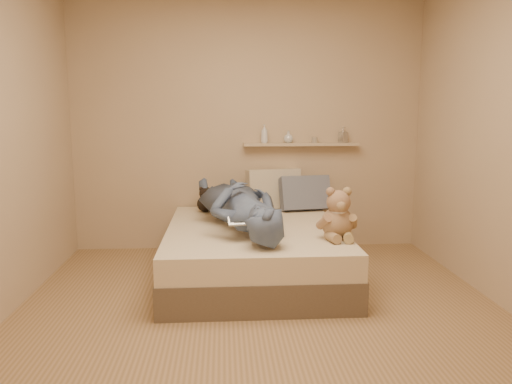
{
  "coord_description": "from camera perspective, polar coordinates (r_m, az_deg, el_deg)",
  "views": [
    {
      "loc": [
        -0.26,
        -3.3,
        1.45
      ],
      "look_at": [
        0.0,
        0.65,
        0.8
      ],
      "focal_mm": 35.0,
      "sensor_mm": 36.0,
      "label": 1
    }
  ],
  "objects": [
    {
      "name": "room",
      "position": [
        3.31,
        0.75,
        6.73
      ],
      "size": [
        3.8,
        3.8,
        3.8
      ],
      "color": "#9A764F",
      "rests_on": "ground"
    },
    {
      "name": "bed",
      "position": [
        4.41,
        -0.24,
        -6.82
      ],
      "size": [
        1.5,
        1.9,
        0.45
      ],
      "color": "brown",
      "rests_on": "floor"
    },
    {
      "name": "game_console",
      "position": [
        3.81,
        -1.82,
        -3.33
      ],
      "size": [
        0.19,
        0.1,
        0.06
      ],
      "color": "#B1B4B8",
      "rests_on": "bed"
    },
    {
      "name": "teddy_bear",
      "position": [
        3.95,
        9.35,
        -2.91
      ],
      "size": [
        0.34,
        0.33,
        0.42
      ],
      "color": "#9D7C56",
      "rests_on": "bed"
    },
    {
      "name": "dark_plush",
      "position": [
        4.97,
        -5.83,
        -1.06
      ],
      "size": [
        0.16,
        0.16,
        0.25
      ],
      "color": "black",
      "rests_on": "bed"
    },
    {
      "name": "pillow_cream",
      "position": [
        5.14,
        2.0,
        0.38
      ],
      "size": [
        0.58,
        0.31,
        0.41
      ],
      "primitive_type": "cube",
      "rotation": [
        -0.07,
        0.0,
        0.23
      ],
      "color": "beige",
      "rests_on": "bed"
    },
    {
      "name": "pillow_grey",
      "position": [
        5.05,
        5.62,
        -0.16
      ],
      "size": [
        0.53,
        0.32,
        0.37
      ],
      "primitive_type": "cube",
      "rotation": [
        -0.34,
        0.0,
        0.15
      ],
      "color": "slate",
      "rests_on": "bed"
    },
    {
      "name": "person",
      "position": [
        4.29,
        -2.02,
        -1.37
      ],
      "size": [
        0.99,
        1.79,
        0.41
      ],
      "primitive_type": "imported",
      "rotation": [
        0.0,
        0.0,
        3.37
      ],
      "color": "#495872",
      "rests_on": "bed"
    },
    {
      "name": "wall_shelf",
      "position": [
        5.21,
        5.2,
        5.45
      ],
      "size": [
        1.2,
        0.12,
        0.03
      ],
      "primitive_type": "cube",
      "color": "tan",
      "rests_on": "wall_back"
    },
    {
      "name": "shelf_bottles",
      "position": [
        5.2,
        4.77,
        6.44
      ],
      "size": [
        0.92,
        0.11,
        0.19
      ],
      "color": "silver",
      "rests_on": "wall_shelf"
    }
  ]
}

